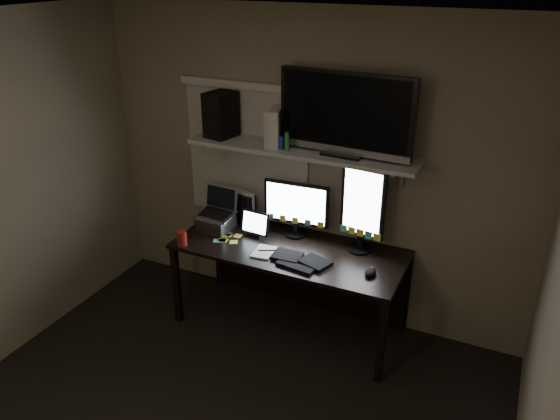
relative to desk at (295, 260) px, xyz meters
The scene contains 20 objects.
ceiling 2.49m from the desk, 90.00° to the right, with size 3.60×3.60×0.00m, color silver.
back_wall 0.74m from the desk, 90.00° to the left, with size 3.60×3.60×0.00m, color #706550.
right_wall 2.47m from the desk, 40.70° to the right, with size 3.60×3.60×0.00m, color #706550.
window_blinds 0.96m from the desk, 156.69° to the left, with size 1.10×0.02×1.10m, color beige.
desk is the anchor object (origin of this frame).
wall_shelf 0.91m from the desk, 90.00° to the left, with size 1.80×0.35×0.03m, color #ABAAA6.
monitor_landscape 0.42m from the desk, 112.17° to the left, with size 0.54×0.06×0.47m, color black.
monitor_portrait 0.74m from the desk, ahead, with size 0.35×0.07×0.70m, color black.
keyboard 0.37m from the desk, 58.90° to the right, with size 0.45×0.18×0.03m, color black.
mouse 0.76m from the desk, 19.23° to the right, with size 0.08×0.12×0.04m, color black.
notepad 0.36m from the desk, 117.90° to the right, with size 0.15×0.21×0.01m, color silver.
tablet 0.44m from the desk, behind, with size 0.25×0.11×0.22m, color black.
file_sorter 0.65m from the desk, 166.41° to the left, with size 0.22×0.10×0.28m, color black.
laptop 0.77m from the desk, behind, with size 0.31×0.25×0.34m, color #A2A2A6.
cup 0.93m from the desk, 150.83° to the right, with size 0.08×0.08×0.12m, color maroon.
sticky_notes 0.63m from the desk, 161.70° to the right, with size 0.27×0.20×0.00m, color yellow, non-canonical shape.
tv 1.28m from the desk, 13.60° to the left, with size 1.00×0.18×0.60m, color black.
game_console 1.09m from the desk, 158.53° to the left, with size 0.07×0.24×0.28m, color beige.
speaker 1.31m from the desk, behind, with size 0.19×0.24×0.36m, color black.
bottles 1.00m from the desk, behind, with size 0.21×0.05×0.14m, color #A50F0C, non-canonical shape.
Camera 1 is at (1.52, -2.00, 2.78)m, focal length 35.00 mm.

